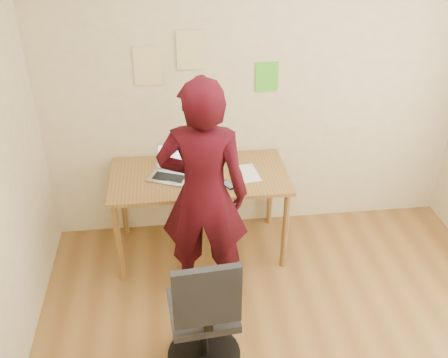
{
  "coord_description": "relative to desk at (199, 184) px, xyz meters",
  "views": [
    {
      "loc": [
        -0.71,
        -1.99,
        2.76
      ],
      "look_at": [
        -0.36,
        0.95,
        0.95
      ],
      "focal_mm": 40.0,
      "sensor_mm": 36.0,
      "label": 1
    }
  ],
  "objects": [
    {
      "name": "person",
      "position": [
        -0.0,
        -0.49,
        0.21
      ],
      "size": [
        0.7,
        0.52,
        1.73
      ],
      "primitive_type": "imported",
      "rotation": [
        0.0,
        0.0,
        2.96
      ],
      "color": "black",
      "rests_on": "ground"
    },
    {
      "name": "phone",
      "position": [
        0.21,
        -0.19,
        0.09
      ],
      "size": [
        0.13,
        0.15,
        0.01
      ],
      "rotation": [
        0.0,
        0.0,
        0.56
      ],
      "color": "black",
      "rests_on": "desk"
    },
    {
      "name": "laptop",
      "position": [
        -0.22,
        0.02,
        0.14
      ],
      "size": [
        0.37,
        0.36,
        0.21
      ],
      "rotation": [
        0.0,
        0.0,
        -0.4
      ],
      "color": "#ACACB3",
      "rests_on": "desk"
    },
    {
      "name": "wall_note_left",
      "position": [
        -0.35,
        0.36,
        0.86
      ],
      "size": [
        0.21,
        0.0,
        0.3
      ],
      "primitive_type": "cube",
      "color": "#D5C37F",
      "rests_on": "room"
    },
    {
      "name": "paper_sheet",
      "position": [
        0.37,
        -0.02,
        0.09
      ],
      "size": [
        0.23,
        0.3,
        0.0
      ],
      "primitive_type": "cube",
      "rotation": [
        0.0,
        0.0,
        0.13
      ],
      "color": "white",
      "rests_on": "desk"
    },
    {
      "name": "room",
      "position": [
        0.51,
        -1.38,
        0.7
      ],
      "size": [
        3.58,
        3.58,
        2.78
      ],
      "color": "brown",
      "rests_on": "ground"
    },
    {
      "name": "office_chair",
      "position": [
        -0.06,
        -1.19,
        -0.25
      ],
      "size": [
        0.49,
        0.49,
        0.94
      ],
      "rotation": [
        0.0,
        0.0,
        0.08
      ],
      "color": "black",
      "rests_on": "ground"
    },
    {
      "name": "desk",
      "position": [
        0.0,
        0.0,
        0.0
      ],
      "size": [
        1.4,
        0.7,
        0.74
      ],
      "color": "olive",
      "rests_on": "ground"
    },
    {
      "name": "wall_note_right",
      "position": [
        0.58,
        0.36,
        0.74
      ],
      "size": [
        0.18,
        0.0,
        0.24
      ],
      "primitive_type": "cube",
      "color": "#4DC12B",
      "rests_on": "room"
    },
    {
      "name": "wall_note_mid",
      "position": [
        -0.02,
        0.36,
        0.98
      ],
      "size": [
        0.21,
        0.0,
        0.3
      ],
      "primitive_type": "cube",
      "color": "#D5C37F",
      "rests_on": "room"
    }
  ]
}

